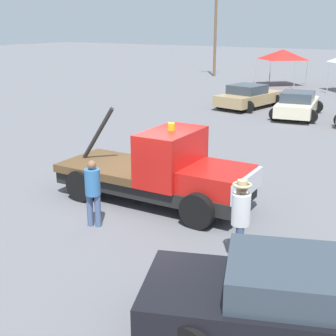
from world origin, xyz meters
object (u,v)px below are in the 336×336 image
at_px(canopy_tent_red, 283,54).
at_px(tow_truck, 163,172).
at_px(utility_pole, 216,22).
at_px(person_near_truck, 241,214).
at_px(parked_car_cream, 297,105).
at_px(person_at_hood, 93,189).
at_px(parked_car_tan, 248,97).
at_px(foreground_car, 315,305).

bearing_deg(canopy_tent_red, tow_truck, -77.47).
bearing_deg(utility_pole, tow_truck, -65.58).
xyz_separation_m(person_near_truck, utility_pole, (-16.31, 31.00, 3.71)).
bearing_deg(canopy_tent_red, parked_car_cream, -67.17).
bearing_deg(tow_truck, canopy_tent_red, 100.52).
bearing_deg(person_near_truck, tow_truck, 121.61).
height_order(person_at_hood, parked_car_cream, person_at_hood).
relative_size(parked_car_tan, parked_car_cream, 1.01).
bearing_deg(tow_truck, person_at_hood, -108.11).
height_order(tow_truck, utility_pole, utility_pole).
bearing_deg(parked_car_cream, parked_car_tan, 59.54).
height_order(foreground_car, utility_pole, utility_pole).
bearing_deg(person_near_truck, canopy_tent_red, 80.52).
xyz_separation_m(parked_car_tan, canopy_tent_red, (-1.79, 10.75, 1.73)).
height_order(foreground_car, parked_car_tan, same).
bearing_deg(canopy_tent_red, person_at_hood, -79.59).
xyz_separation_m(person_near_truck, canopy_tent_red, (-8.87, 27.91, 1.33)).
bearing_deg(utility_pole, parked_car_cream, -50.34).
bearing_deg(person_at_hood, utility_pole, -175.91).
bearing_deg(parked_car_cream, person_at_hood, 170.50).
xyz_separation_m(parked_car_cream, utility_pole, (-12.47, 15.04, 4.11)).
bearing_deg(foreground_car, parked_car_tan, 94.27).
distance_m(foreground_car, parked_car_tan, 20.98).
relative_size(person_near_truck, parked_car_cream, 0.38).
relative_size(person_near_truck, canopy_tent_red, 0.57).
distance_m(parked_car_tan, parked_car_cream, 3.47).
xyz_separation_m(tow_truck, parked_car_tan, (-4.00, 15.29, -0.25)).
height_order(foreground_car, person_near_truck, person_near_truck).
relative_size(tow_truck, person_near_truck, 3.11).
distance_m(tow_truck, foreground_car, 6.25).
bearing_deg(foreground_car, utility_pole, 97.81).
distance_m(foreground_car, canopy_tent_red, 31.64).
xyz_separation_m(foreground_car, parked_car_cream, (-5.84, 17.70, -0.00)).
relative_size(tow_truck, parked_car_cream, 1.20).
height_order(parked_car_tan, parked_car_cream, same).
height_order(foreground_car, parked_car_cream, same).
bearing_deg(foreground_car, person_at_hood, 143.83).
relative_size(tow_truck, utility_pole, 0.62).
xyz_separation_m(foreground_car, parked_car_tan, (-9.09, 18.91, -0.00)).
bearing_deg(foreground_car, tow_truck, 123.17).
bearing_deg(parked_car_tan, foreground_car, -144.45).
height_order(tow_truck, person_near_truck, tow_truck).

